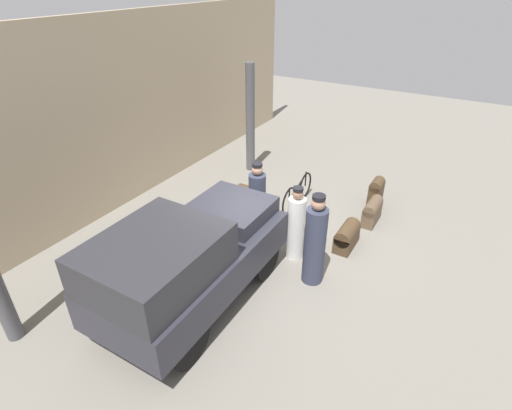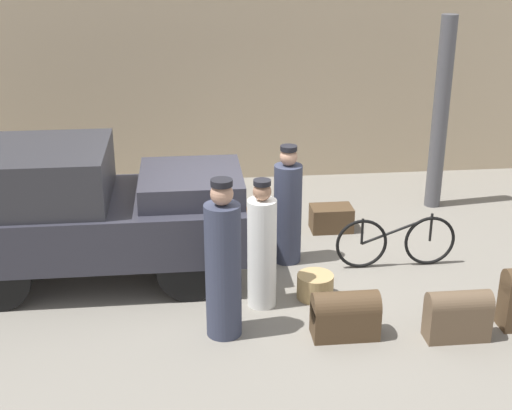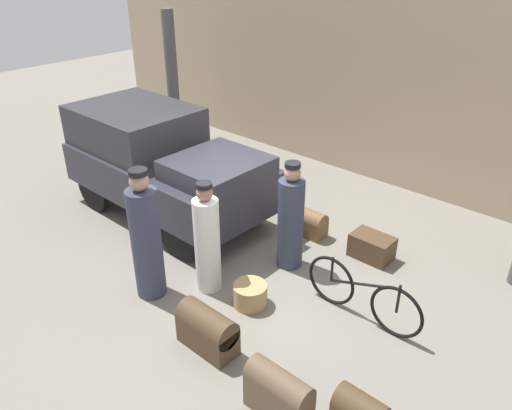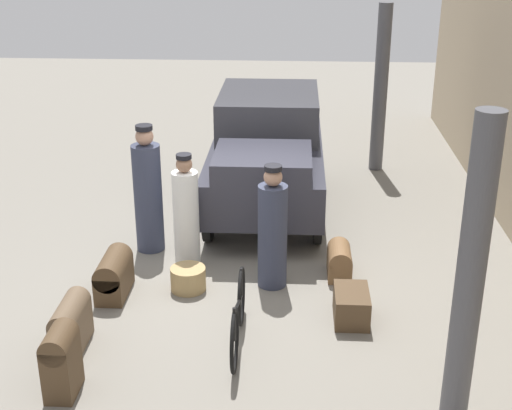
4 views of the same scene
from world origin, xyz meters
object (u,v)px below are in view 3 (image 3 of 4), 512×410
at_px(wicker_basket, 250,295).
at_px(porter_carrying_trunk, 207,242).
at_px(trunk_wicker_pale, 309,222).
at_px(porter_with_bicycle, 291,220).
at_px(truck, 162,160).
at_px(suitcase_black_upright, 372,247).
at_px(suitcase_tan_flat, 279,393).
at_px(porter_standing_middle, 146,240).
at_px(bicycle, 362,295).
at_px(trunk_barrel_dark, 207,329).

distance_m(wicker_basket, porter_carrying_trunk, 0.92).
bearing_deg(porter_carrying_trunk, trunk_wicker_pale, 84.98).
height_order(porter_with_bicycle, trunk_wicker_pale, porter_with_bicycle).
relative_size(porter_with_bicycle, porter_carrying_trunk, 1.02).
xyz_separation_m(truck, trunk_wicker_pale, (2.40, 1.10, -0.78)).
distance_m(trunk_wicker_pale, suitcase_black_upright, 1.15).
xyz_separation_m(wicker_basket, suitcase_tan_flat, (1.43, -1.12, 0.16)).
height_order(wicker_basket, porter_standing_middle, porter_standing_middle).
height_order(truck, bicycle, truck).
distance_m(suitcase_tan_flat, trunk_barrel_dark, 1.27).
bearing_deg(trunk_wicker_pale, truck, -155.44).
relative_size(bicycle, porter_standing_middle, 0.89).
xyz_separation_m(porter_standing_middle, porter_with_bicycle, (1.00, 1.83, -0.10)).
relative_size(trunk_barrel_dark, trunk_wicker_pale, 1.30).
distance_m(porter_with_bicycle, suitcase_tan_flat, 2.79).
distance_m(bicycle, suitcase_tan_flat, 1.89).
relative_size(truck, porter_standing_middle, 2.00).
bearing_deg(trunk_wicker_pale, porter_carrying_trunk, -95.02).
relative_size(truck, porter_with_bicycle, 2.25).
distance_m(porter_with_bicycle, porter_carrying_trunk, 1.30).
height_order(porter_with_bicycle, trunk_barrel_dark, porter_with_bicycle).
bearing_deg(trunk_wicker_pale, porter_standing_middle, -104.22).
height_order(suitcase_tan_flat, trunk_wicker_pale, suitcase_tan_flat).
bearing_deg(bicycle, suitcase_black_upright, 115.01).
bearing_deg(bicycle, truck, 178.01).
bearing_deg(truck, suitcase_black_upright, 18.46).
height_order(suitcase_tan_flat, trunk_barrel_dark, suitcase_tan_flat).
distance_m(wicker_basket, porter_standing_middle, 1.57).
bearing_deg(truck, trunk_barrel_dark, -30.97).
bearing_deg(suitcase_black_upright, suitcase_tan_flat, -76.20).
bearing_deg(porter_with_bicycle, wicker_basket, -79.70).
distance_m(bicycle, suitcase_black_upright, 1.47).
xyz_separation_m(wicker_basket, trunk_wicker_pale, (-0.51, 2.00, 0.07)).
height_order(wicker_basket, suitcase_tan_flat, suitcase_tan_flat).
xyz_separation_m(suitcase_tan_flat, suitcase_black_upright, (-0.79, 3.21, -0.12)).
bearing_deg(porter_with_bicycle, trunk_wicker_pale, 108.80).
relative_size(porter_with_bicycle, trunk_wicker_pale, 2.88).
distance_m(bicycle, wicker_basket, 1.48).
bearing_deg(bicycle, trunk_wicker_pale, 144.87).
bearing_deg(wicker_basket, trunk_barrel_dark, -79.77).
bearing_deg(truck, trunk_wicker_pale, 24.56).
xyz_separation_m(bicycle, suitcase_tan_flat, (0.17, -1.88, -0.05)).
distance_m(porter_standing_middle, porter_with_bicycle, 2.09).
relative_size(porter_with_bicycle, trunk_barrel_dark, 2.22).
distance_m(porter_standing_middle, trunk_barrel_dark, 1.50).
bearing_deg(trunk_barrel_dark, trunk_wicker_pale, 102.96).
bearing_deg(wicker_basket, suitcase_tan_flat, -38.21).
bearing_deg(trunk_barrel_dark, wicker_basket, 100.23).
distance_m(bicycle, trunk_wicker_pale, 2.16).
relative_size(bicycle, trunk_barrel_dark, 2.21).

